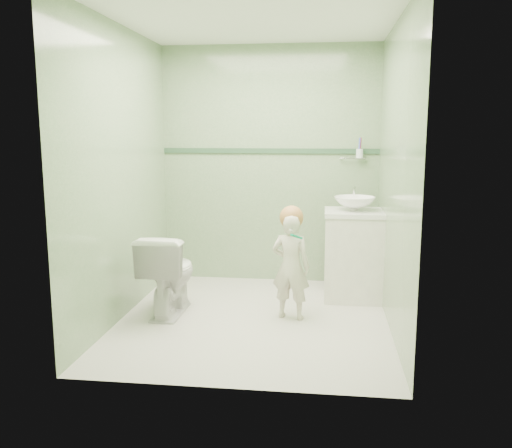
# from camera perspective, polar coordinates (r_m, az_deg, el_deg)

# --- Properties ---
(ground) EXTENTS (2.50, 2.50, 0.00)m
(ground) POSITION_cam_1_polar(r_m,az_deg,el_deg) (4.60, -0.24, -9.93)
(ground) COLOR beige
(ground) RESTS_ON ground
(room_shell) EXTENTS (2.50, 2.54, 2.40)m
(room_shell) POSITION_cam_1_polar(r_m,az_deg,el_deg) (4.35, -0.25, 5.13)
(room_shell) COLOR gray
(room_shell) RESTS_ON ground
(trim_stripe) EXTENTS (2.20, 0.02, 0.05)m
(trim_stripe) POSITION_cam_1_polar(r_m,az_deg,el_deg) (5.57, 1.42, 7.68)
(trim_stripe) COLOR #305238
(trim_stripe) RESTS_ON room_shell
(vanity) EXTENTS (0.52, 0.50, 0.80)m
(vanity) POSITION_cam_1_polar(r_m,az_deg,el_deg) (5.14, 10.14, -3.35)
(vanity) COLOR silver
(vanity) RESTS_ON ground
(counter) EXTENTS (0.54, 0.52, 0.04)m
(counter) POSITION_cam_1_polar(r_m,az_deg,el_deg) (5.06, 10.28, 1.18)
(counter) COLOR white
(counter) RESTS_ON vanity
(basin) EXTENTS (0.37, 0.37, 0.13)m
(basin) POSITION_cam_1_polar(r_m,az_deg,el_deg) (5.05, 10.30, 2.12)
(basin) COLOR white
(basin) RESTS_ON counter
(faucet) EXTENTS (0.03, 0.13, 0.18)m
(faucet) POSITION_cam_1_polar(r_m,az_deg,el_deg) (5.22, 10.23, 3.26)
(faucet) COLOR silver
(faucet) RESTS_ON counter
(cup_holder) EXTENTS (0.26, 0.07, 0.21)m
(cup_holder) POSITION_cam_1_polar(r_m,az_deg,el_deg) (5.49, 10.74, 7.29)
(cup_holder) COLOR silver
(cup_holder) RESTS_ON room_shell
(toilet) EXTENTS (0.40, 0.69, 0.70)m
(toilet) POSITION_cam_1_polar(r_m,az_deg,el_deg) (4.71, -9.13, -5.13)
(toilet) COLOR white
(toilet) RESTS_ON ground
(toddler) EXTENTS (0.36, 0.27, 0.89)m
(toddler) POSITION_cam_1_polar(r_m,az_deg,el_deg) (4.51, 3.67, -4.48)
(toddler) COLOR beige
(toddler) RESTS_ON ground
(hair_cap) EXTENTS (0.20, 0.20, 0.20)m
(hair_cap) POSITION_cam_1_polar(r_m,az_deg,el_deg) (4.46, 3.75, 0.69)
(hair_cap) COLOR #B47941
(hair_cap) RESTS_ON toddler
(teal_toothbrush) EXTENTS (0.11, 0.14, 0.08)m
(teal_toothbrush) POSITION_cam_1_polar(r_m,az_deg,el_deg) (4.31, 4.21, -1.25)
(teal_toothbrush) COLOR #029666
(teal_toothbrush) RESTS_ON toddler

